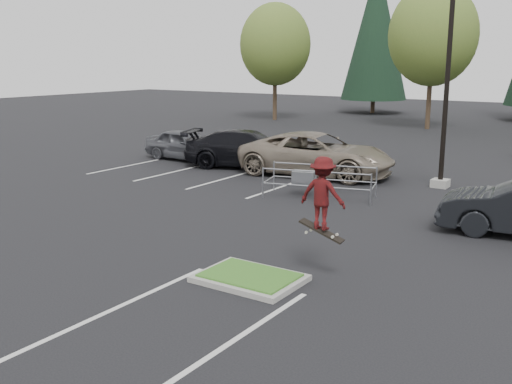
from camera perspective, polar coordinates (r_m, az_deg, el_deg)
The scene contains 12 objects.
ground at distance 13.14m, azimuth -0.59°, elevation -8.48°, with size 120.00×120.00×0.00m, color black.
grass_median at distance 13.11m, azimuth -0.59°, elevation -8.16°, with size 2.20×1.60×0.16m.
stall_lines at distance 18.75m, azimuth 6.35°, elevation -2.07°, with size 22.62×17.60×0.01m.
light_pole at distance 23.04m, azimuth 17.86°, elevation 11.60°, with size 0.70×0.60×10.12m.
decid_a at distance 47.27m, azimuth 1.85°, elevation 13.64°, with size 5.44×5.44×8.91m.
decid_b at distance 42.69m, azimuth 16.48°, elevation 13.87°, with size 5.89×5.89×9.64m.
conif_a at distance 54.37m, azimuth 11.35°, elevation 14.87°, with size 5.72×5.72×13.00m.
cart_corral at distance 20.92m, azimuth 4.95°, elevation 1.38°, with size 3.98×2.27×1.07m.
skateboarder at distance 12.82m, azimuth 6.35°, elevation -0.17°, with size 1.04×0.63×1.83m.
car_l_tan at distance 24.75m, azimuth 5.76°, elevation 3.60°, with size 2.92×6.33×1.76m, color gray.
car_l_black at distance 26.56m, azimuth -0.94°, elevation 4.15°, with size 2.30×5.66×1.64m, color black.
car_l_grey at distance 28.68m, azimuth -6.73°, elevation 4.50°, with size 1.71×4.25×1.45m, color #4A4C52.
Camera 1 is at (6.90, -10.14, 4.73)m, focal length 42.00 mm.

